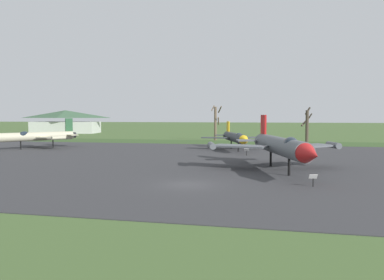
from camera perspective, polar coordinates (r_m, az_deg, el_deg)
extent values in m
plane|color=#425B2D|center=(30.02, -0.70, -6.58)|extent=(600.00, 600.00, 0.00)
cube|color=#333335|center=(45.48, 3.99, -3.12)|extent=(108.65, 53.05, 0.05)
cube|color=#334E24|center=(77.66, 7.66, -0.40)|extent=(168.65, 12.00, 0.06)
cylinder|color=#33383D|center=(60.30, 6.21, 0.38)|extent=(5.12, 11.91, 1.39)
cone|color=yellow|center=(53.57, 7.71, -0.02)|extent=(1.76, 2.04, 1.28)
cylinder|color=black|center=(66.50, 5.10, 0.67)|extent=(1.17, 1.03, 0.98)
ellipsoid|color=#19232D|center=(57.34, 6.82, 0.60)|extent=(0.95, 1.79, 0.90)
cube|color=#33383D|center=(61.16, 3.40, 0.34)|extent=(4.27, 2.24, 0.13)
cube|color=#33383D|center=(62.26, 8.45, 0.36)|extent=(4.44, 4.19, 0.13)
cube|color=yellow|center=(65.54, 5.26, 1.98)|extent=(0.73, 1.77, 1.69)
cube|color=#33383D|center=(65.36, 4.20, 0.72)|extent=(2.20, 1.83, 0.13)
cube|color=#33383D|center=(65.82, 6.30, 0.73)|extent=(2.20, 1.83, 0.13)
cylinder|color=black|center=(57.80, 6.73, -1.10)|extent=(0.19, 0.19, 1.30)
cylinder|color=black|center=(62.99, 5.71, -0.72)|extent=(0.19, 0.19, 1.30)
cylinder|color=black|center=(52.25, 7.92, -1.95)|extent=(0.08, 0.08, 0.66)
cube|color=white|center=(52.21, 7.93, -1.40)|extent=(0.66, 0.33, 0.34)
cylinder|color=#565B60|center=(38.31, 12.56, -0.83)|extent=(5.56, 14.54, 1.69)
cone|color=red|center=(30.11, 16.92, -2.05)|extent=(2.20, 2.95, 1.55)
cylinder|color=black|center=(45.71, 10.02, -0.12)|extent=(1.39, 1.21, 1.18)
ellipsoid|color=#19232D|center=(34.82, 14.15, -0.51)|extent=(1.24, 2.33, 1.17)
cube|color=#565B60|center=(39.09, 6.92, -0.87)|extent=(5.89, 3.90, 0.16)
cube|color=#565B60|center=(40.90, 16.76, -0.81)|extent=(5.76, 5.74, 0.16)
cylinder|color=#565B60|center=(39.47, 2.87, -0.81)|extent=(1.33, 2.77, 0.63)
cylinder|color=#565B60|center=(42.57, 19.85, -0.70)|extent=(1.33, 2.77, 0.63)
cube|color=red|center=(44.63, 10.34, 2.25)|extent=(0.73, 1.95, 2.13)
cube|color=#565B60|center=(44.26, 8.23, -0.05)|extent=(2.99, 2.23, 0.16)
cube|color=#565B60|center=(45.02, 12.41, -0.04)|extent=(2.99, 2.23, 0.16)
cylinder|color=black|center=(35.40, 13.91, -3.85)|extent=(0.22, 0.22, 1.57)
cylinder|color=black|center=(41.56, 11.35, -2.74)|extent=(0.22, 0.22, 1.57)
cylinder|color=black|center=(30.43, 17.17, -5.98)|extent=(0.08, 0.08, 0.65)
cube|color=white|center=(30.36, 17.18, -5.09)|extent=(0.63, 0.34, 0.34)
cylinder|color=#B7B293|center=(68.01, -21.56, 0.49)|extent=(7.58, 10.91, 1.39)
cylinder|color=black|center=(70.75, -16.88, 0.69)|extent=(1.23, 1.16, 0.97)
ellipsoid|color=#19232D|center=(67.20, -23.17, 0.75)|extent=(1.05, 1.98, 0.99)
cube|color=#B7B293|center=(70.88, -21.78, 0.52)|extent=(4.14, 4.55, 0.13)
cube|color=#B7B293|center=(65.88, -19.89, 0.35)|extent=(4.43, 2.87, 0.13)
cylinder|color=#B7B293|center=(72.92, -22.13, 0.58)|extent=(1.62, 2.15, 0.52)
cylinder|color=#B7B293|center=(64.21, -18.80, 0.30)|extent=(1.62, 2.15, 0.52)
cube|color=#234C2D|center=(70.34, -17.43, 2.13)|extent=(0.84, 1.19, 2.19)
cube|color=#B7B293|center=(71.51, -18.04, 0.78)|extent=(2.50, 2.24, 0.13)
cube|color=#B7B293|center=(69.12, -17.03, 0.72)|extent=(2.50, 2.24, 0.13)
cylinder|color=black|center=(67.08, -23.60, -0.74)|extent=(0.19, 0.19, 1.30)
cylinder|color=black|center=(69.18, -19.52, -0.53)|extent=(0.19, 0.19, 1.30)
cylinder|color=brown|center=(85.01, 3.41, 2.39)|extent=(0.55, 0.55, 7.28)
cylinder|color=brown|center=(84.98, 3.85, 2.78)|extent=(0.46, 1.52, 1.71)
cylinder|color=brown|center=(85.31, 4.07, 4.44)|extent=(1.18, 2.05, 1.50)
cylinder|color=brown|center=(85.27, 3.06, 4.65)|extent=(0.59, 1.35, 1.25)
cylinder|color=#42382D|center=(82.10, 16.36, 1.93)|extent=(0.63, 0.63, 6.43)
cylinder|color=#42382D|center=(82.52, 16.45, 4.06)|extent=(1.21, 0.61, 1.62)
cylinder|color=#42382D|center=(82.44, 15.88, 2.29)|extent=(1.16, 1.67, 1.15)
cylinder|color=#42382D|center=(82.63, 16.61, 3.08)|extent=(1.37, 1.07, 1.92)
cube|color=beige|center=(128.20, -17.85, 1.76)|extent=(20.68, 12.06, 3.52)
pyramid|color=#38563D|center=(128.16, -17.88, 3.60)|extent=(21.71, 12.66, 2.37)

